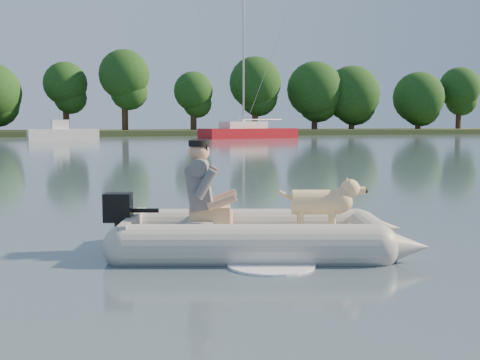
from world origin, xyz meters
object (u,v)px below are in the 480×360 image
object	(u,v)px
dinghy	(261,201)
man	(201,185)
motorboat	(63,126)
sailboat	(248,132)
dog	(316,206)

from	to	relation	value
dinghy	man	distance (m)	0.74
dinghy	man	bearing A→B (deg)	175.76
man	motorboat	size ratio (longest dim) A/B	0.19
man	motorboat	xyz separation A→B (m)	(-2.08, 45.48, 0.33)
motorboat	sailboat	bearing A→B (deg)	-7.60
dog	sailboat	distance (m)	47.70
man	dog	xyz separation A→B (m)	(1.33, -0.37, -0.27)
dinghy	motorboat	world-z (taller)	motorboat
motorboat	sailboat	world-z (taller)	sailboat
dog	sailboat	size ratio (longest dim) A/B	0.08
dinghy	dog	distance (m)	0.67
dinghy	man	xyz separation A→B (m)	(-0.68, 0.24, 0.19)
dinghy	sailboat	distance (m)	47.76
motorboat	man	bearing A→B (deg)	-95.40
dog	sailboat	xyz separation A→B (m)	(12.75, 45.97, 0.02)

